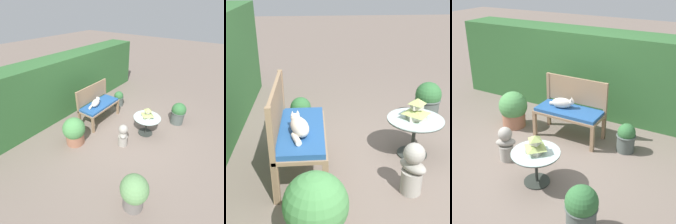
{
  "view_description": "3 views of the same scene",
  "coord_description": "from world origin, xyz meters",
  "views": [
    {
      "loc": [
        -3.21,
        -1.89,
        3.0
      ],
      "look_at": [
        0.06,
        0.5,
        0.46
      ],
      "focal_mm": 28.0,
      "sensor_mm": 36.0,
      "label": 1
    },
    {
      "loc": [
        -3.06,
        0.8,
        2.14
      ],
      "look_at": [
        0.18,
        0.54,
        0.69
      ],
      "focal_mm": 50.0,
      "sensor_mm": 36.0,
      "label": 2
    },
    {
      "loc": [
        2.48,
        -3.44,
        2.87
      ],
      "look_at": [
        0.2,
        0.59,
        0.68
      ],
      "focal_mm": 50.0,
      "sensor_mm": 36.0,
      "label": 3
    }
  ],
  "objects": [
    {
      "name": "bench_backrest",
      "position": [
        0.09,
        1.22,
        0.75
      ],
      "size": [
        1.22,
        0.06,
        1.06
      ],
      "color": "#937556",
      "rests_on": "ground"
    },
    {
      "name": "potted_plant_table_near",
      "position": [
        1.3,
        -0.94,
        0.33
      ],
      "size": [
        0.39,
        0.39,
        0.64
      ],
      "color": "#4C5651",
      "rests_on": "ground"
    },
    {
      "name": "ground",
      "position": [
        0.0,
        0.0,
        0.0
      ],
      "size": [
        30.0,
        30.0,
        0.0
      ],
      "primitive_type": "plane",
      "color": "#75665B"
    },
    {
      "name": "potted_plant_patio_mid",
      "position": [
        -1.05,
        0.82,
        0.35
      ],
      "size": [
        0.55,
        0.55,
        0.7
      ],
      "color": "#9E664C",
      "rests_on": "ground"
    },
    {
      "name": "patio_table",
      "position": [
        0.32,
        -0.43,
        0.4
      ],
      "size": [
        0.7,
        0.7,
        0.51
      ],
      "color": "#2D332D",
      "rests_on": "ground"
    },
    {
      "name": "garden_bench",
      "position": [
        0.09,
        0.96,
        0.47
      ],
      "size": [
        1.22,
        0.55,
        0.55
      ],
      "color": "#937556",
      "rests_on": "ground"
    },
    {
      "name": "pagoda_birdhouse",
      "position": [
        0.32,
        -0.43,
        0.62
      ],
      "size": [
        0.28,
        0.28,
        0.27
      ],
      "color": "beige",
      "rests_on": "patio_table"
    },
    {
      "name": "cat",
      "position": [
        -0.05,
        0.98,
        0.64
      ],
      "size": [
        0.49,
        0.28,
        0.21
      ],
      "rotation": [
        0.0,
        0.0,
        0.3
      ],
      "color": "silver",
      "rests_on": "garden_bench"
    },
    {
      "name": "foliage_hedge_back",
      "position": [
        0.0,
        2.32,
        0.84
      ],
      "size": [
        6.4,
        0.84,
        1.69
      ],
      "primitive_type": "cube",
      "color": "#336633",
      "rests_on": "ground"
    },
    {
      "name": "garden_bust",
      "position": [
        -0.42,
        -0.19,
        0.3
      ],
      "size": [
        0.36,
        0.32,
        0.59
      ],
      "rotation": [
        0.0,
        0.0,
        0.57
      ],
      "color": "#A39E93",
      "rests_on": "ground"
    },
    {
      "name": "potted_plant_bench_right",
      "position": [
        1.15,
        1.01,
        0.25
      ],
      "size": [
        0.33,
        0.33,
        0.5
      ],
      "color": "#4C5651",
      "rests_on": "ground"
    },
    {
      "name": "potted_plant_path_edge",
      "position": [
        -1.61,
        -1.17,
        0.38
      ],
      "size": [
        0.48,
        0.48,
        0.7
      ],
      "color": "slate",
      "rests_on": "ground"
    }
  ]
}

